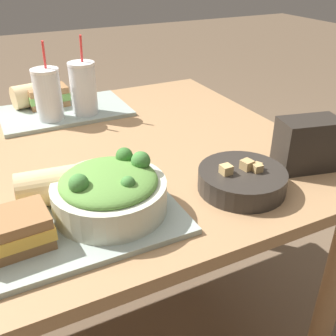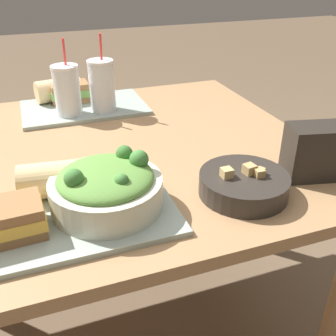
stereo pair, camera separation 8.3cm
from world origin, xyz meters
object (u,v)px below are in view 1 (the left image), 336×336
at_px(baguette_far, 37,94).
at_px(drink_cup_dark, 48,96).
at_px(sandwich_far, 48,96).
at_px(baguette_near, 60,185).
at_px(drink_cup_red, 84,90).
at_px(sandwich_near, 11,232).
at_px(chip_bag, 307,144).
at_px(soup_bowl, 242,179).
at_px(salad_bowl, 110,190).

bearing_deg(baguette_far, drink_cup_dark, 174.27).
bearing_deg(baguette_far, sandwich_far, -138.16).
relative_size(baguette_near, drink_cup_red, 0.72).
height_order(sandwich_near, drink_cup_red, drink_cup_red).
distance_m(drink_cup_dark, drink_cup_red, 0.11).
bearing_deg(sandwich_far, drink_cup_dark, -100.59).
bearing_deg(chip_bag, baguette_far, 138.25).
xyz_separation_m(soup_bowl, baguette_near, (-0.37, 0.11, 0.02)).
relative_size(soup_bowl, drink_cup_dark, 0.83).
xyz_separation_m(sandwich_far, chip_bag, (0.47, -0.69, 0.02)).
xyz_separation_m(soup_bowl, sandwich_near, (-0.48, 0.01, 0.02)).
distance_m(drink_cup_red, chip_bag, 0.68).
bearing_deg(drink_cup_red, baguette_near, -111.50).
bearing_deg(salad_bowl, drink_cup_red, 79.11).
relative_size(baguette_near, chip_bag, 1.11).
bearing_deg(drink_cup_dark, baguette_far, 94.56).
bearing_deg(sandwich_far, sandwich_near, -108.43).
bearing_deg(drink_cup_red, drink_cup_dark, 180.00).
bearing_deg(baguette_far, salad_bowl, 171.04).
distance_m(sandwich_near, drink_cup_dark, 0.60).
height_order(drink_cup_dark, drink_cup_red, drink_cup_red).
xyz_separation_m(sandwich_far, drink_cup_red, (0.09, -0.12, 0.04)).
bearing_deg(sandwich_near, drink_cup_dark, 68.84).
height_order(baguette_far, chip_bag, chip_bag).
xyz_separation_m(baguette_near, baguette_far, (0.06, 0.61, 0.00)).
height_order(baguette_far, drink_cup_dark, drink_cup_dark).
xyz_separation_m(baguette_near, drink_cup_dark, (0.08, 0.47, 0.03)).
distance_m(salad_bowl, sandwich_near, 0.19).
bearing_deg(drink_cup_red, sandwich_far, 126.54).
bearing_deg(sandwich_near, baguette_near, 40.87).
bearing_deg(sandwich_near, drink_cup_red, 59.61).
height_order(soup_bowl, sandwich_near, sandwich_near).
height_order(soup_bowl, drink_cup_dark, drink_cup_dark).
bearing_deg(baguette_far, chip_bag, -155.16).
bearing_deg(baguette_near, baguette_far, 0.88).
height_order(sandwich_near, sandwich_far, same).
xyz_separation_m(sandwich_far, drink_cup_dark, (-0.02, -0.12, 0.04)).
xyz_separation_m(sandwich_near, sandwich_far, (0.20, 0.70, 0.00)).
distance_m(soup_bowl, chip_bag, 0.20).
bearing_deg(chip_bag, drink_cup_dark, 143.95).
distance_m(salad_bowl, drink_cup_dark, 0.54).
bearing_deg(chip_bag, salad_bowl, -169.60).
bearing_deg(baguette_far, soup_bowl, -167.48).
relative_size(soup_bowl, sandwich_near, 1.39).
distance_m(baguette_far, drink_cup_dark, 0.15).
height_order(sandwich_near, baguette_near, baguette_near).
distance_m(sandwich_far, baguette_far, 0.04).
relative_size(drink_cup_dark, chip_bag, 1.50).
bearing_deg(drink_cup_dark, sandwich_near, -107.89).
bearing_deg(sandwich_near, soup_bowl, -4.03).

